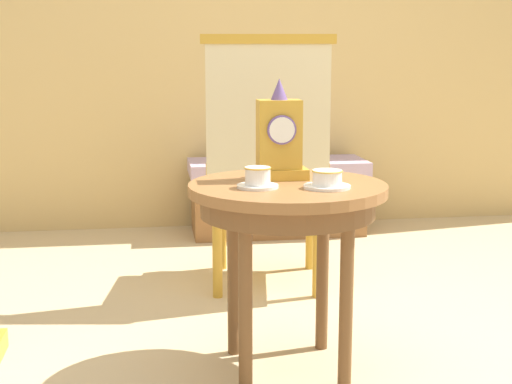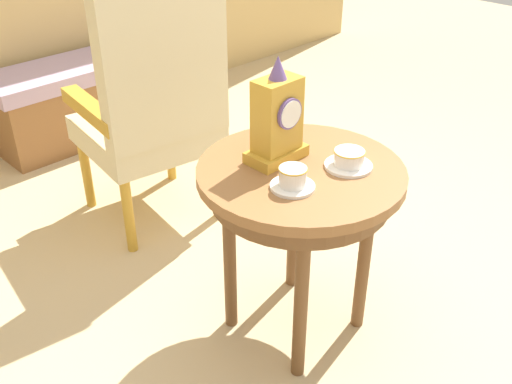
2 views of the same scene
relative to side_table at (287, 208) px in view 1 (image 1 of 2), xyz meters
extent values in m
plane|color=tan|center=(0.01, -0.03, -0.56)|extent=(10.00, 10.00, 0.00)
cylinder|color=brown|center=(0.00, 0.00, 0.06)|extent=(0.65, 0.65, 0.03)
cylinder|color=brown|center=(0.00, 0.00, 0.01)|extent=(0.57, 0.57, 0.07)
cylinder|color=brown|center=(0.16, 0.16, -0.26)|extent=(0.04, 0.04, 0.61)
cylinder|color=brown|center=(-0.16, 0.16, -0.26)|extent=(0.04, 0.04, 0.61)
cylinder|color=brown|center=(-0.16, -0.16, -0.26)|extent=(0.04, 0.04, 0.61)
cylinder|color=brown|center=(0.16, -0.16, -0.26)|extent=(0.04, 0.04, 0.61)
cylinder|color=white|center=(-0.11, -0.06, 0.09)|extent=(0.13, 0.13, 0.01)
cylinder|color=white|center=(-0.11, -0.06, 0.12)|extent=(0.08, 0.08, 0.06)
torus|color=gold|center=(-0.11, -0.06, 0.15)|extent=(0.09, 0.09, 0.00)
cylinder|color=white|center=(0.11, -0.10, 0.09)|extent=(0.15, 0.15, 0.01)
cylinder|color=white|center=(0.11, -0.10, 0.12)|extent=(0.09, 0.09, 0.05)
torus|color=gold|center=(0.11, -0.10, 0.14)|extent=(0.10, 0.10, 0.00)
cube|color=gold|center=(-0.01, 0.09, 0.10)|extent=(0.19, 0.11, 0.04)
cube|color=gold|center=(-0.01, 0.09, 0.23)|extent=(0.14, 0.09, 0.23)
cylinder|color=#664C8C|center=(-0.01, 0.04, 0.25)|extent=(0.10, 0.01, 0.10)
cylinder|color=white|center=(-0.01, 0.04, 0.25)|extent=(0.08, 0.00, 0.08)
cone|color=#664C8C|center=(-0.01, 0.09, 0.38)|extent=(0.06, 0.06, 0.07)
cube|color=beige|center=(0.09, 0.97, -0.16)|extent=(0.59, 0.59, 0.11)
cube|color=beige|center=(0.06, 0.75, 0.22)|extent=(0.53, 0.16, 0.64)
cube|color=gold|center=(0.06, 0.75, 0.56)|extent=(0.57, 0.18, 0.04)
cube|color=gold|center=(0.32, 0.94, 0.01)|extent=(0.14, 0.47, 0.06)
cube|color=gold|center=(-0.14, 1.00, 0.01)|extent=(0.14, 0.47, 0.06)
cylinder|color=gold|center=(0.34, 1.16, -0.39)|extent=(0.04, 0.04, 0.35)
cylinder|color=gold|center=(-0.10, 1.22, -0.39)|extent=(0.04, 0.04, 0.35)
cylinder|color=gold|center=(0.27, 0.72, -0.39)|extent=(0.04, 0.04, 0.35)
cylinder|color=gold|center=(-0.16, 0.78, -0.39)|extent=(0.04, 0.04, 0.35)
cube|color=#B299B7|center=(0.31, 1.92, -0.16)|extent=(1.05, 0.40, 0.08)
cube|color=brown|center=(0.31, 1.92, -0.38)|extent=(1.01, 0.38, 0.36)
camera|label=1|loc=(-0.44, -2.30, 0.50)|focal=51.32mm
camera|label=2|loc=(-1.22, -1.04, 0.96)|focal=41.67mm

